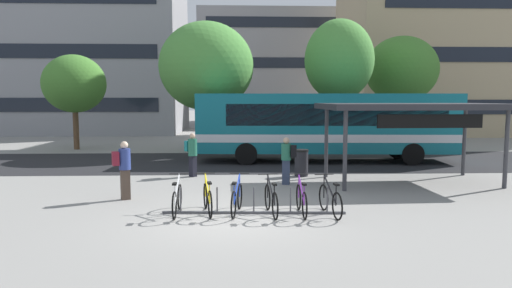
{
  "coord_description": "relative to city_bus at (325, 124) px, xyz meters",
  "views": [
    {
      "loc": [
        0.21,
        -11.16,
        3.0
      ],
      "look_at": [
        0.83,
        4.71,
        1.39
      ],
      "focal_mm": 31.88,
      "sensor_mm": 36.0,
      "label": 1
    }
  ],
  "objects": [
    {
      "name": "street_tree_1",
      "position": [
        6.16,
        7.13,
        3.0
      ],
      "size": [
        4.5,
        4.5,
        6.85
      ],
      "color": "brown",
      "rests_on": "ground"
    },
    {
      "name": "street_tree_2",
      "position": [
        1.56,
        4.16,
        3.31
      ],
      "size": [
        3.84,
        3.84,
        7.36
      ],
      "color": "brown",
      "rests_on": "ground"
    },
    {
      "name": "building_left_wing",
      "position": [
        -19.02,
        20.19,
        6.47
      ],
      "size": [
        19.81,
        10.94,
        16.49
      ],
      "color": "gray",
      "rests_on": "ground"
    },
    {
      "name": "bike_rack",
      "position": [
        -3.68,
        -9.65,
        -1.68
      ],
      "size": [
        4.77,
        0.33,
        0.7
      ],
      "rotation": [
        0.0,
        0.0,
        -0.05
      ],
      "color": "#47474C",
      "rests_on": "ground"
    },
    {
      "name": "commuter_maroon_pack_1",
      "position": [
        -7.45,
        -7.84,
        -0.77
      ],
      "size": [
        0.6,
        0.49,
        1.74
      ],
      "rotation": [
        0.0,
        0.0,
        0.41
      ],
      "color": "#47382D",
      "rests_on": "ground"
    },
    {
      "name": "street_tree_0",
      "position": [
        -13.57,
        5.69,
        2.04
      ],
      "size": [
        3.59,
        3.59,
        5.5
      ],
      "color": "brown",
      "rests_on": "ground"
    },
    {
      "name": "parked_bicycle_purple_4",
      "position": [
        -2.45,
        -9.8,
        -1.39
      ],
      "size": [
        0.52,
        1.72,
        0.99
      ],
      "rotation": [
        0.0,
        0.0,
        1.59
      ],
      "color": "black",
      "rests_on": "ground"
    },
    {
      "name": "commuter_black_pack_0",
      "position": [
        -2.38,
        -5.66,
        -0.82
      ],
      "size": [
        0.57,
        0.4,
        1.65
      ],
      "rotation": [
        0.0,
        0.0,
        2.95
      ],
      "color": "#2D3851",
      "rests_on": "ground"
    },
    {
      "name": "trash_bin",
      "position": [
        -1.65,
        -3.98,
        -1.26
      ],
      "size": [
        0.55,
        0.55,
        1.03
      ],
      "color": "#232328",
      "rests_on": "ground"
    },
    {
      "name": "bus_lane_asphalt",
      "position": [
        -4.28,
        -0.0,
        -1.77
      ],
      "size": [
        80.0,
        7.2,
        0.01
      ],
      "primitive_type": "cube",
      "color": "#232326",
      "rests_on": "ground"
    },
    {
      "name": "building_right_wing",
      "position": [
        16.48,
        17.55,
        7.93
      ],
      "size": [
        22.35,
        10.63,
        19.41
      ],
      "color": "tan",
      "rests_on": "ground"
    },
    {
      "name": "parked_bicycle_black_3",
      "position": [
        -3.23,
        -9.78,
        -1.39
      ],
      "size": [
        0.52,
        1.72,
        0.99
      ],
      "rotation": [
        0.0,
        0.0,
        1.69
      ],
      "color": "black",
      "rests_on": "ground"
    },
    {
      "name": "transit_shelter",
      "position": [
        2.03,
        -5.47,
        0.86
      ],
      "size": [
        6.37,
        3.65,
        2.81
      ],
      "rotation": [
        0.0,
        0.0,
        0.04
      ],
      "color": "#38383D",
      "rests_on": "ground"
    },
    {
      "name": "street_tree_3",
      "position": [
        -5.81,
        4.11,
        2.96
      ],
      "size": [
        5.18,
        5.18,
        7.17
      ],
      "color": "brown",
      "rests_on": "ground"
    },
    {
      "name": "parked_bicycle_white_0",
      "position": [
        -5.66,
        -9.64,
        -1.39
      ],
      "size": [
        0.52,
        1.72,
        0.99
      ],
      "rotation": [
        0.0,
        0.0,
        1.57
      ],
      "color": "black",
      "rests_on": "ground"
    },
    {
      "name": "city_bus",
      "position": [
        0.0,
        0.0,
        0.0
      ],
      "size": [
        12.15,
        3.27,
        3.2
      ],
      "rotation": [
        0.0,
        0.0,
        3.08
      ],
      "color": "#0F6070",
      "rests_on": "ground"
    },
    {
      "name": "building_centre_block",
      "position": [
        -0.3,
        33.26,
        4.5
      ],
      "size": [
        16.11,
        12.61,
        12.56
      ],
      "color": "gray",
      "rests_on": "ground"
    },
    {
      "name": "ground",
      "position": [
        -4.28,
        -10.06,
        -1.78
      ],
      "size": [
        200.0,
        200.0,
        0.0
      ],
      "primitive_type": "plane",
      "color": "gray"
    },
    {
      "name": "parked_bicycle_yellow_1",
      "position": [
        -4.88,
        -9.56,
        -1.39
      ],
      "size": [
        0.53,
        1.7,
        0.99
      ],
      "rotation": [
        0.0,
        0.0,
        1.76
      ],
      "color": "black",
      "rests_on": "ground"
    },
    {
      "name": "parked_bicycle_black_5",
      "position": [
        -1.72,
        -9.86,
        -1.39
      ],
      "size": [
        0.52,
        1.71,
        0.99
      ],
      "rotation": [
        0.0,
        0.0,
        1.72
      ],
      "color": "black",
      "rests_on": "ground"
    },
    {
      "name": "commuter_teal_pack_2",
      "position": [
        -5.84,
        -3.91,
        -0.82
      ],
      "size": [
        0.58,
        0.59,
        1.67
      ],
      "rotation": [
        0.0,
        0.0,
        5.45
      ],
      "color": "black",
      "rests_on": "ground"
    },
    {
      "name": "parked_bicycle_blue_2",
      "position": [
        -4.12,
        -9.63,
        -1.39
      ],
      "size": [
        0.52,
        1.71,
        0.99
      ],
      "rotation": [
        0.0,
        0.0,
        1.41
      ],
      "color": "black",
      "rests_on": "ground"
    }
  ]
}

